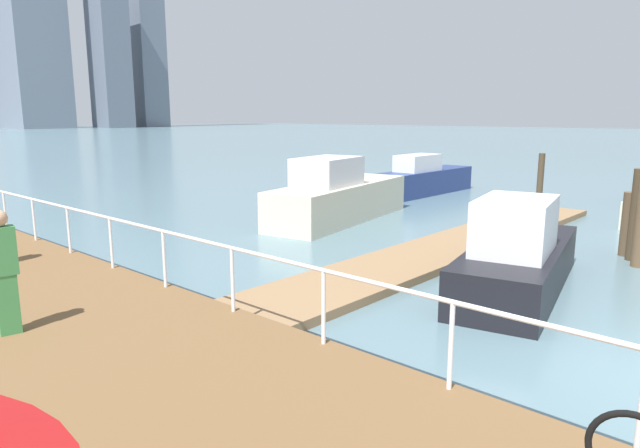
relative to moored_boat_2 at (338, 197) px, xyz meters
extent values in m
plane|color=slate|center=(-5.62, 8.72, -0.81)|extent=(300.00, 300.00, 0.00)
cube|color=#93704C|center=(-1.24, -4.96, -0.72)|extent=(15.75, 2.00, 0.18)
cylinder|color=white|center=(-8.77, -9.09, 0.11)|extent=(0.06, 0.06, 1.05)
cylinder|color=white|center=(-8.77, -7.15, 0.11)|extent=(0.06, 0.06, 1.05)
cylinder|color=white|center=(-8.77, -5.20, 0.11)|extent=(0.06, 0.06, 1.05)
cylinder|color=white|center=(-8.77, -3.25, 0.11)|extent=(0.06, 0.06, 1.05)
cylinder|color=white|center=(-8.77, -1.31, 0.11)|extent=(0.06, 0.06, 1.05)
cylinder|color=white|center=(-8.77, 0.64, 0.11)|extent=(0.06, 0.06, 1.05)
cylinder|color=white|center=(-8.77, 2.58, 0.11)|extent=(0.06, 0.06, 1.05)
cylinder|color=white|center=(-8.77, 4.53, 0.11)|extent=(0.06, 0.06, 1.05)
cylinder|color=white|center=(-8.77, -3.25, 0.64)|extent=(0.06, 27.23, 0.06)
cylinder|color=brown|center=(1.24, -8.53, 0.00)|extent=(0.35, 0.35, 1.62)
cylinder|color=#473826|center=(9.57, -3.15, 0.15)|extent=(0.26, 0.26, 1.92)
cylinder|color=#473826|center=(0.84, -8.77, 0.31)|extent=(0.31, 0.31, 2.25)
cube|color=beige|center=(0.14, 0.03, -0.18)|extent=(6.86, 3.08, 1.26)
cube|color=white|center=(-0.68, -0.13, 0.90)|extent=(2.57, 1.91, 0.91)
cube|color=navy|center=(7.40, 1.28, -0.27)|extent=(6.54, 1.43, 1.08)
cube|color=white|center=(6.96, 1.28, 0.62)|extent=(2.28, 1.13, 0.72)
cube|color=black|center=(-3.28, -7.61, -0.35)|extent=(5.57, 2.74, 0.92)
cube|color=white|center=(-3.94, -7.75, 0.63)|extent=(2.20, 1.70, 1.05)
cube|color=#3F8C4C|center=(-11.52, -3.51, 0.03)|extent=(0.31, 0.25, 0.88)
cube|color=#3F8C4C|center=(-11.52, -3.51, 0.82)|extent=(0.39, 0.28, 0.70)
cube|color=gray|center=(46.64, 140.83, 24.40)|extent=(15.08, 13.42, 50.42)
cube|color=slate|center=(64.00, 134.46, 17.29)|extent=(8.13, 10.65, 36.21)
camera|label=1|loc=(-14.22, -11.98, 2.71)|focal=31.43mm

